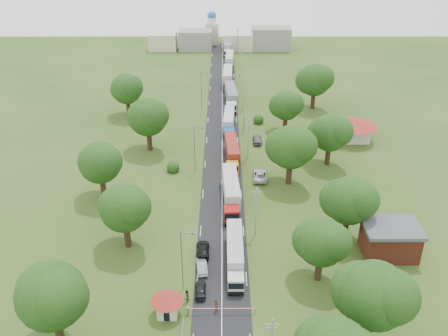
{
  "coord_description": "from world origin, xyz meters",
  "views": [
    {
      "loc": [
        0.2,
        -74.54,
        48.78
      ],
      "look_at": [
        0.38,
        10.79,
        3.0
      ],
      "focal_mm": 40.0,
      "sensor_mm": 36.0,
      "label": 1
    }
  ],
  "objects_px": {
    "info_sign": "(244,120)",
    "guard_booth": "(167,302)",
    "boom_barrier": "(212,309)",
    "truck_0": "(235,253)",
    "car_lane_front": "(200,290)",
    "pedestrian_near": "(217,306)",
    "car_lane_mid": "(202,266)"
  },
  "relations": [
    {
      "from": "boom_barrier",
      "to": "car_lane_mid",
      "type": "height_order",
      "value": "car_lane_mid"
    },
    {
      "from": "boom_barrier",
      "to": "info_sign",
      "type": "relative_size",
      "value": 2.25
    },
    {
      "from": "boom_barrier",
      "to": "truck_0",
      "type": "relative_size",
      "value": 0.67
    },
    {
      "from": "info_sign",
      "to": "truck_0",
      "type": "xyz_separation_m",
      "value": [
        -3.22,
        -49.54,
        -0.97
      ]
    },
    {
      "from": "info_sign",
      "to": "guard_booth",
      "type": "bearing_deg",
      "value": -101.68
    },
    {
      "from": "truck_0",
      "to": "car_lane_mid",
      "type": "relative_size",
      "value": 3.23
    },
    {
      "from": "boom_barrier",
      "to": "car_lane_front",
      "type": "xyz_separation_m",
      "value": [
        -1.64,
        4.03,
        -0.23
      ]
    },
    {
      "from": "boom_barrier",
      "to": "pedestrian_near",
      "type": "distance_m",
      "value": 0.84
    },
    {
      "from": "info_sign",
      "to": "car_lane_mid",
      "type": "xyz_separation_m",
      "value": [
        -8.2,
        -50.94,
        -2.3
      ]
    },
    {
      "from": "info_sign",
      "to": "car_lane_front",
      "type": "distance_m",
      "value": 56.61
    },
    {
      "from": "guard_booth",
      "to": "info_sign",
      "type": "xyz_separation_m",
      "value": [
        12.4,
        60.0,
        0.84
      ]
    },
    {
      "from": "info_sign",
      "to": "pedestrian_near",
      "type": "bearing_deg",
      "value": -95.65
    },
    {
      "from": "guard_booth",
      "to": "truck_0",
      "type": "distance_m",
      "value": 13.91
    },
    {
      "from": "guard_booth",
      "to": "pedestrian_near",
      "type": "height_order",
      "value": "guard_booth"
    },
    {
      "from": "car_lane_front",
      "to": "pedestrian_near",
      "type": "relative_size",
      "value": 2.21
    },
    {
      "from": "guard_booth",
      "to": "pedestrian_near",
      "type": "xyz_separation_m",
      "value": [
        6.51,
        0.5,
        -1.28
      ]
    },
    {
      "from": "car_lane_front",
      "to": "car_lane_mid",
      "type": "height_order",
      "value": "car_lane_mid"
    },
    {
      "from": "info_sign",
      "to": "truck_0",
      "type": "bearing_deg",
      "value": -93.72
    },
    {
      "from": "car_lane_mid",
      "to": "pedestrian_near",
      "type": "relative_size",
      "value": 2.42
    },
    {
      "from": "truck_0",
      "to": "car_lane_mid",
      "type": "height_order",
      "value": "truck_0"
    },
    {
      "from": "guard_booth",
      "to": "truck_0",
      "type": "bearing_deg",
      "value": 48.74
    },
    {
      "from": "guard_booth",
      "to": "truck_0",
      "type": "xyz_separation_m",
      "value": [
        9.18,
        10.46,
        -0.13
      ]
    },
    {
      "from": "truck_0",
      "to": "boom_barrier",
      "type": "bearing_deg",
      "value": -107.69
    },
    {
      "from": "guard_booth",
      "to": "car_lane_front",
      "type": "xyz_separation_m",
      "value": [
        4.2,
        4.03,
        -1.5
      ]
    },
    {
      "from": "boom_barrier",
      "to": "car_lane_front",
      "type": "height_order",
      "value": "car_lane_front"
    },
    {
      "from": "boom_barrier",
      "to": "truck_0",
      "type": "bearing_deg",
      "value": 72.31
    },
    {
      "from": "car_lane_mid",
      "to": "car_lane_front",
      "type": "bearing_deg",
      "value": 82.89
    },
    {
      "from": "guard_booth",
      "to": "boom_barrier",
      "type": "bearing_deg",
      "value": 0.01
    },
    {
      "from": "car_lane_front",
      "to": "pedestrian_near",
      "type": "distance_m",
      "value": 4.23
    },
    {
      "from": "info_sign",
      "to": "truck_0",
      "type": "relative_size",
      "value": 0.3
    },
    {
      "from": "info_sign",
      "to": "pedestrian_near",
      "type": "xyz_separation_m",
      "value": [
        -5.89,
        -59.5,
        -2.12
      ]
    },
    {
      "from": "boom_barrier",
      "to": "info_sign",
      "type": "height_order",
      "value": "info_sign"
    }
  ]
}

